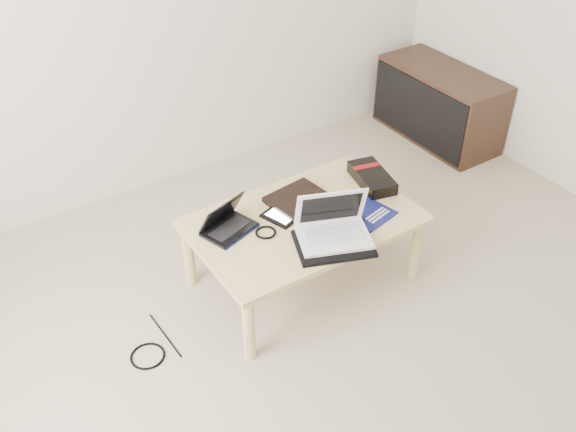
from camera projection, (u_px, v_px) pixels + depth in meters
ground at (369, 381)px, 2.85m from camera, size 4.00×4.00×0.00m
room_shell at (414, 7)px, 1.85m from camera, size 4.20×4.20×2.70m
coffee_table at (304, 227)px, 3.18m from camera, size 1.10×0.70×0.40m
media_cabinet at (438, 105)px, 4.45m from camera, size 0.41×0.90×0.50m
book at (298, 199)px, 3.26m from camera, size 0.31×0.27×0.03m
netbook at (227, 224)px, 3.06m from camera, size 0.29×0.24×0.16m
tablet at (286, 212)px, 3.18m from camera, size 0.26×0.23×0.01m
remote at (328, 204)px, 3.23m from camera, size 0.11×0.25×0.02m
neoprene_sleeve at (334, 244)px, 2.98m from camera, size 0.42×0.37×0.02m
white_laptop at (333, 227)px, 2.99m from camera, size 0.39×0.34×0.23m
motherboard at (361, 210)px, 3.20m from camera, size 0.29×0.34×0.01m
gpu_box at (372, 178)px, 3.38m from camera, size 0.22×0.33×0.07m
cable_coil at (266, 232)px, 3.05m from camera, size 0.13×0.13×0.01m
floor_cable_coil at (148, 356)px, 2.96m from camera, size 0.21×0.21×0.01m
floor_cable_trail at (165, 335)px, 3.07m from camera, size 0.02×0.33×0.01m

